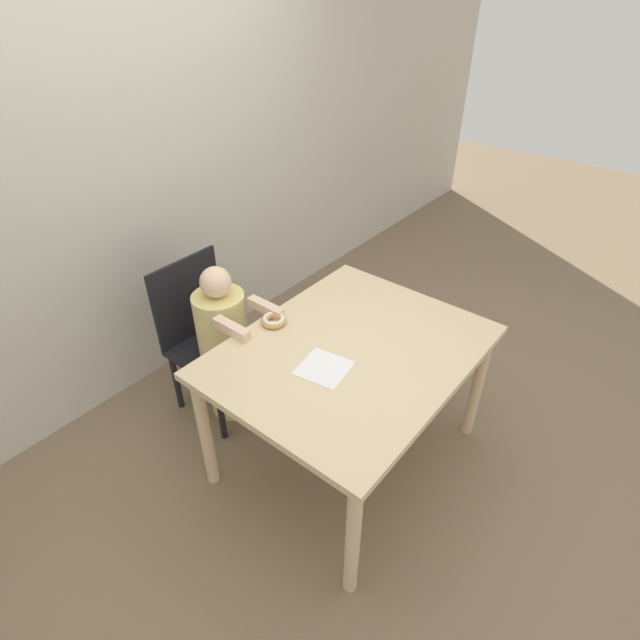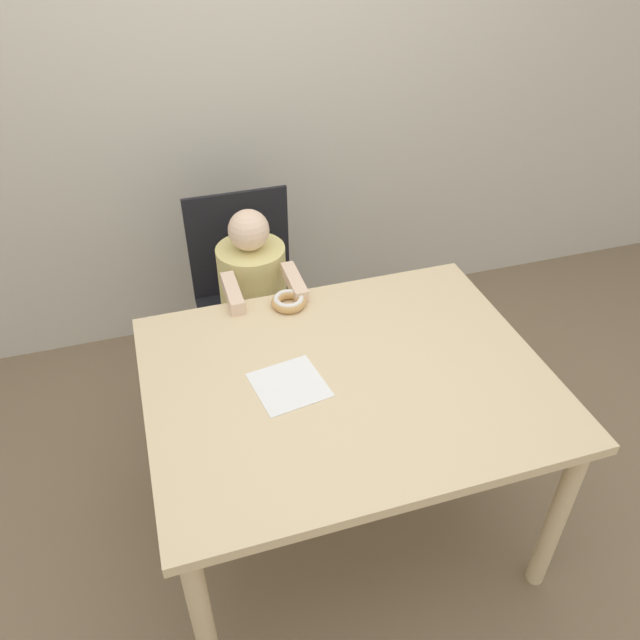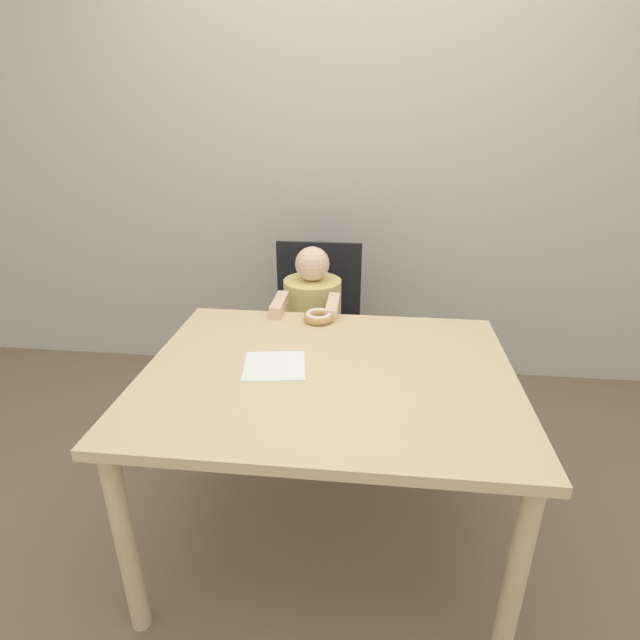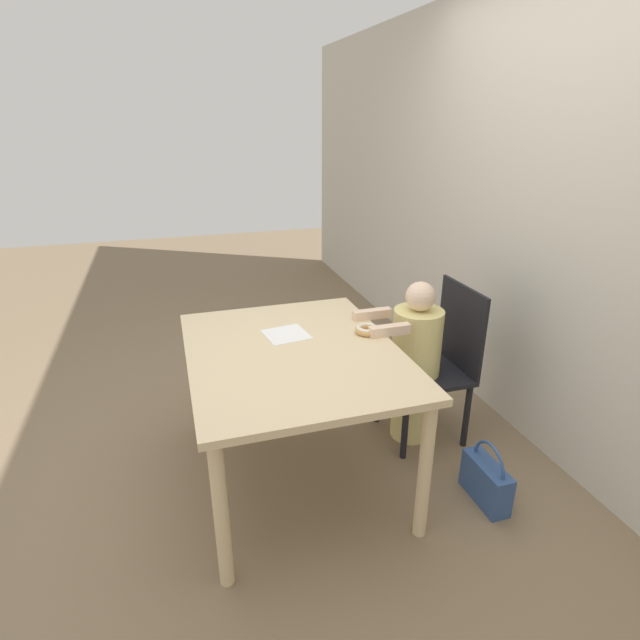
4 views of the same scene
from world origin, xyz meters
TOP-DOWN VIEW (x-y plane):
  - ground_plane at (0.00, 0.00)m, footprint 12.00×12.00m
  - wall_back at (0.00, 1.42)m, footprint 8.00×0.05m
  - dining_table at (0.00, 0.00)m, footprint 1.25×1.00m
  - chair at (-0.15, 0.88)m, footprint 0.45×0.45m
  - child_figure at (-0.15, 0.74)m, footprint 0.28×0.48m
  - donut at (-0.08, 0.42)m, footprint 0.13×0.13m
  - napkin at (-0.19, 0.01)m, footprint 0.24×0.24m
  - handbag at (0.47, 0.85)m, footprint 0.30×0.10m

SIDE VIEW (x-z plane):
  - ground_plane at x=0.00m, z-range 0.00..0.00m
  - handbag at x=0.47m, z-range -0.05..0.29m
  - chair at x=-0.15m, z-range 0.01..0.92m
  - child_figure at x=-0.15m, z-range -0.01..0.95m
  - dining_table at x=0.00m, z-range 0.28..1.02m
  - napkin at x=-0.19m, z-range 0.74..0.74m
  - donut at x=-0.08m, z-range 0.74..0.78m
  - wall_back at x=0.00m, z-range 0.00..2.50m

